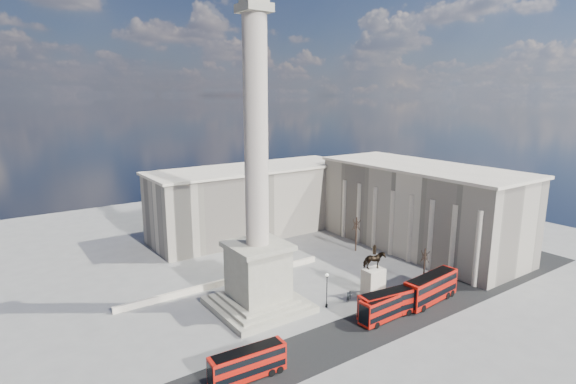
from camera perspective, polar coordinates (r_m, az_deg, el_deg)
The scene contains 18 objects.
ground at distance 71.12m, azimuth -1.60°, elevation -15.89°, with size 180.00×180.00×0.00m, color gray.
asphalt_road at distance 66.88m, azimuth 7.14°, elevation -17.93°, with size 120.00×9.00×0.01m, color black.
nelsons_column at distance 70.09m, azimuth -3.91°, elevation -4.89°, with size 14.00×14.00×49.85m.
balustrade_wall at distance 83.44m, azimuth -7.75°, elevation -11.17°, with size 40.00×0.60×1.10m, color beige.
building_east at distance 103.83m, azimuth 16.42°, elevation -1.78°, with size 19.00×46.00×18.60m.
building_northeast at distance 110.23m, azimuth -4.32°, elevation -1.05°, with size 51.00×17.00×16.60m.
red_bus_a at distance 57.68m, azimuth -5.07°, elevation -20.87°, with size 9.70×2.85×3.88m.
red_bus_b at distance 72.58m, azimuth 12.81°, elevation -13.62°, with size 10.76×3.69×4.27m.
red_bus_c at distance 71.88m, azimuth 12.49°, elevation -13.96°, with size 10.10×2.66×4.07m.
red_bus_d at distance 78.94m, azimuth 17.70°, elevation -11.53°, with size 11.93×3.82×4.75m.
victorian_lamp at distance 73.58m, azimuth 4.96°, elevation -11.98°, with size 0.50×0.50×5.78m.
equestrian_statue at distance 78.44m, azimuth 10.78°, elevation -10.72°, with size 4.46×3.35×9.17m.
bare_tree_near at distance 84.14m, azimuth 17.01°, elevation -7.64°, with size 1.65×1.65×7.23m.
bare_tree_mid at distance 94.19m, azimuth 16.64°, elevation -5.51°, with size 1.91×1.91×7.22m.
bare_tree_far at distance 98.80m, azimuth 8.69°, elevation -3.95°, with size 1.95×1.95×7.96m.
pedestrian_walking at distance 76.64m, azimuth 7.64°, elevation -13.10°, with size 0.64×0.42×1.76m, color #222628.
pedestrian_standing at distance 81.37m, azimuth 15.90°, elevation -11.94°, with size 0.83×0.65×1.71m, color #222628.
pedestrian_crossing at distance 77.79m, azimuth 7.88°, elevation -12.80°, with size 0.90×0.38×1.54m, color #222628.
Camera 1 is at (-34.24, -52.63, 33.41)m, focal length 28.00 mm.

